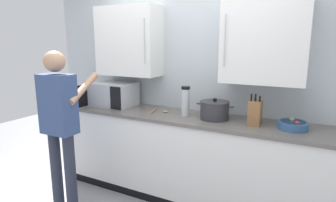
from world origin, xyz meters
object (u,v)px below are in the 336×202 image
(thermos_flask, at_px, (185,101))
(wooden_spoon, at_px, (159,111))
(fruit_bowl, at_px, (293,125))
(person_figure, at_px, (60,119))
(microwave_oven, at_px, (111,94))
(stock_pot, at_px, (214,110))
(knife_block, at_px, (255,113))

(thermos_flask, height_order, wooden_spoon, thermos_flask)
(fruit_bowl, height_order, person_figure, person_figure)
(microwave_oven, bearing_deg, stock_pot, -0.76)
(fruit_bowl, xyz_separation_m, knife_block, (-0.33, -0.02, 0.08))
(knife_block, bearing_deg, person_figure, -154.71)
(microwave_oven, bearing_deg, thermos_flask, -1.82)
(knife_block, bearing_deg, microwave_oven, 178.48)
(microwave_oven, relative_size, stock_pot, 1.95)
(knife_block, bearing_deg, thermos_flask, 178.91)
(person_figure, bearing_deg, microwave_oven, 93.32)
(wooden_spoon, relative_size, knife_block, 0.72)
(person_figure, bearing_deg, thermos_flask, 39.94)
(wooden_spoon, height_order, knife_block, knife_block)
(knife_block, bearing_deg, wooden_spoon, 178.64)
(fruit_bowl, bearing_deg, microwave_oven, 179.35)
(stock_pot, bearing_deg, thermos_flask, -177.35)
(stock_pot, height_order, thermos_flask, thermos_flask)
(thermos_flask, bearing_deg, fruit_bowl, 0.49)
(fruit_bowl, distance_m, person_figure, 2.19)
(stock_pot, distance_m, thermos_flask, 0.32)
(knife_block, distance_m, person_figure, 1.88)
(person_figure, bearing_deg, knife_block, 25.29)
(wooden_spoon, distance_m, person_figure, 1.05)
(thermos_flask, xyz_separation_m, wooden_spoon, (-0.33, 0.01, -0.15))
(microwave_oven, relative_size, wooden_spoon, 3.49)
(thermos_flask, relative_size, wooden_spoon, 1.45)
(thermos_flask, height_order, person_figure, person_figure)
(wooden_spoon, bearing_deg, microwave_oven, 178.25)
(thermos_flask, xyz_separation_m, knife_block, (0.72, -0.01, -0.04))
(thermos_flask, bearing_deg, person_figure, -140.06)
(knife_block, xyz_separation_m, person_figure, (-1.70, -0.80, -0.08))
(thermos_flask, bearing_deg, stock_pot, 2.65)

